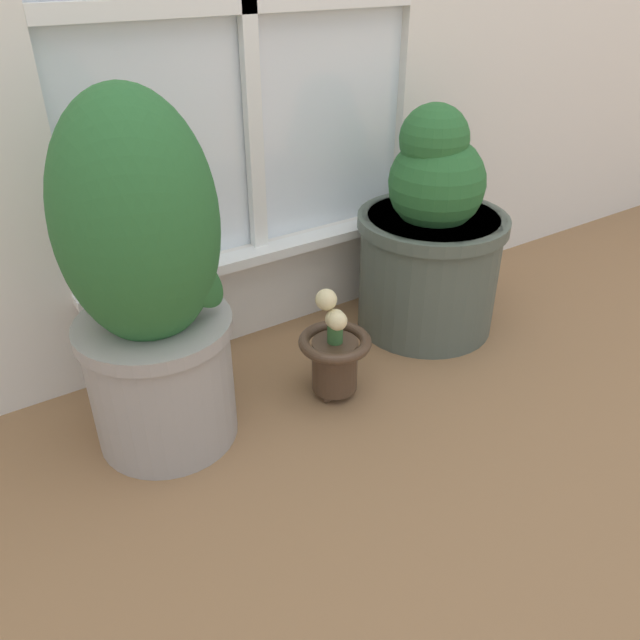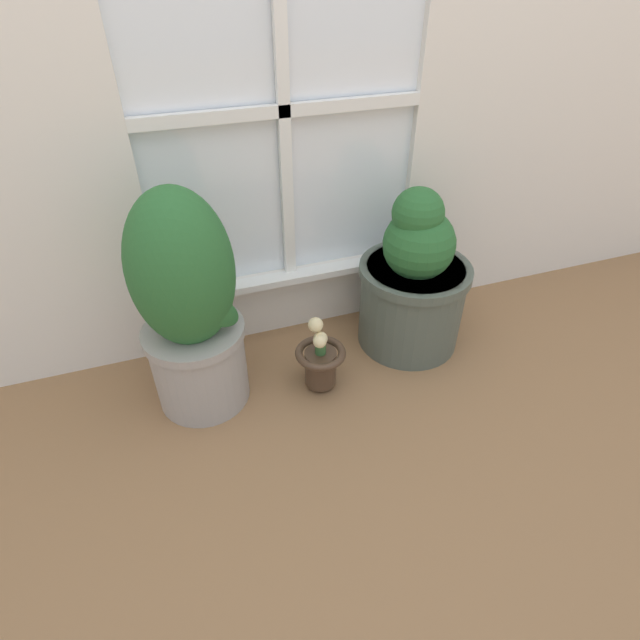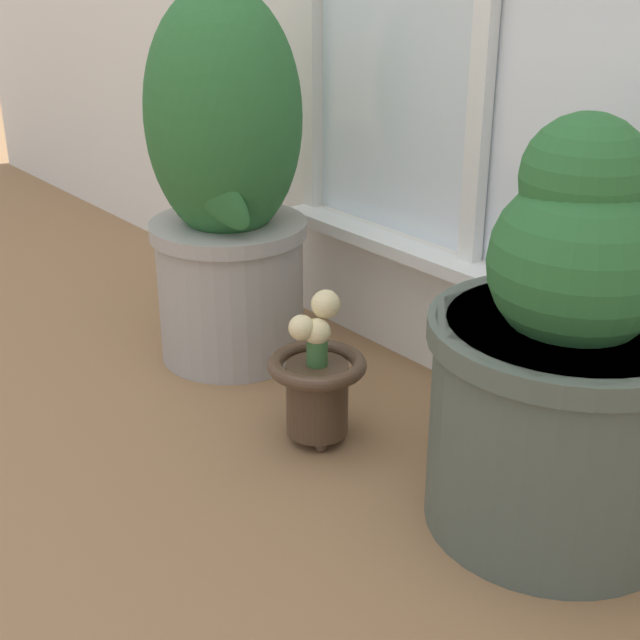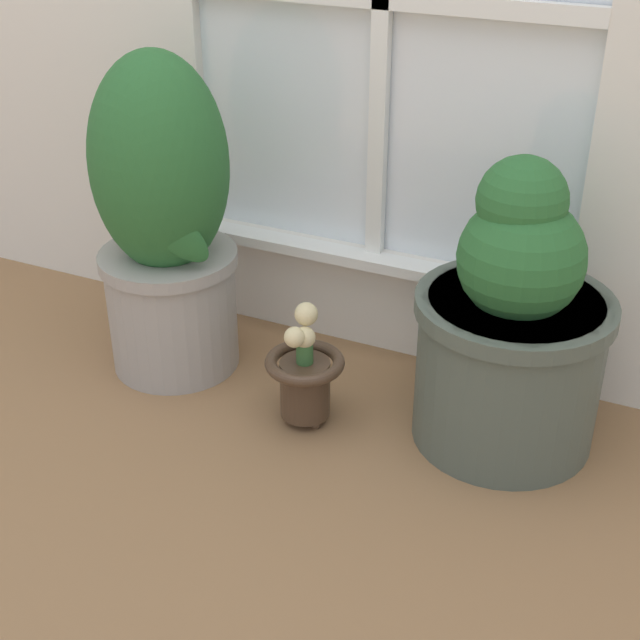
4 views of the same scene
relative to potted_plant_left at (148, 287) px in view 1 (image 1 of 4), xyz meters
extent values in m
plane|color=olive|center=(0.37, -0.28, -0.35)|extent=(10.00, 10.00, 0.00)
cube|color=silver|center=(0.37, 0.28, -0.22)|extent=(0.87, 0.05, 0.24)
cube|color=white|center=(0.37, 0.29, 0.43)|extent=(0.87, 0.02, 1.08)
cube|color=white|center=(0.37, 0.27, 0.43)|extent=(0.04, 0.02, 1.08)
cube|color=white|center=(0.37, 0.27, 0.43)|extent=(0.87, 0.02, 0.04)
cube|color=white|center=(0.37, 0.24, -0.12)|extent=(0.93, 0.06, 0.02)
cylinder|color=#9E9993|center=(0.00, 0.00, -0.21)|extent=(0.28, 0.28, 0.28)
cylinder|color=#9E9993|center=(0.00, 0.00, -0.08)|extent=(0.30, 0.30, 0.03)
cylinder|color=#38281E|center=(0.00, 0.00, -0.08)|extent=(0.26, 0.26, 0.01)
ellipsoid|color=#28602D|center=(0.00, 0.00, 0.13)|extent=(0.29, 0.29, 0.47)
ellipsoid|color=#28602D|center=(0.06, -0.09, 0.04)|extent=(0.19, 0.15, 0.22)
cylinder|color=#4C564C|center=(0.74, 0.04, -0.19)|extent=(0.36, 0.36, 0.31)
cylinder|color=#4C564C|center=(0.74, 0.04, -0.05)|extent=(0.38, 0.38, 0.03)
cylinder|color=#38281E|center=(0.74, 0.04, -0.04)|extent=(0.33, 0.33, 0.01)
sphere|color=#28602D|center=(0.74, 0.04, 0.05)|extent=(0.23, 0.23, 0.23)
sphere|color=#28602D|center=(0.73, 0.05, 0.15)|extent=(0.16, 0.16, 0.16)
ellipsoid|color=#28602D|center=(0.70, 0.10, 0.03)|extent=(0.12, 0.11, 0.17)
sphere|color=#473323|center=(0.37, -0.04, -0.34)|extent=(0.02, 0.02, 0.02)
sphere|color=#473323|center=(0.33, -0.10, -0.34)|extent=(0.02, 0.02, 0.02)
sphere|color=#473323|center=(0.40, -0.10, -0.34)|extent=(0.02, 0.02, 0.02)
cylinder|color=#473323|center=(0.37, -0.08, -0.27)|extent=(0.10, 0.10, 0.12)
torus|color=#473323|center=(0.37, -0.08, -0.21)|extent=(0.16, 0.16, 0.02)
cylinder|color=#386633|center=(0.37, -0.08, -0.17)|extent=(0.03, 0.03, 0.07)
sphere|color=beige|center=(0.37, -0.08, -0.15)|extent=(0.04, 0.04, 0.04)
sphere|color=beige|center=(0.36, -0.05, -0.11)|extent=(0.05, 0.05, 0.05)
sphere|color=beige|center=(0.35, -0.10, -0.14)|extent=(0.04, 0.04, 0.04)
camera|label=1|loc=(-0.29, -1.02, 0.53)|focal=35.00mm
camera|label=2|loc=(-0.02, -1.19, 0.83)|focal=28.00mm
camera|label=3|loc=(1.36, -0.89, 0.43)|focal=50.00mm
camera|label=4|loc=(1.04, -1.43, 0.74)|focal=50.00mm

